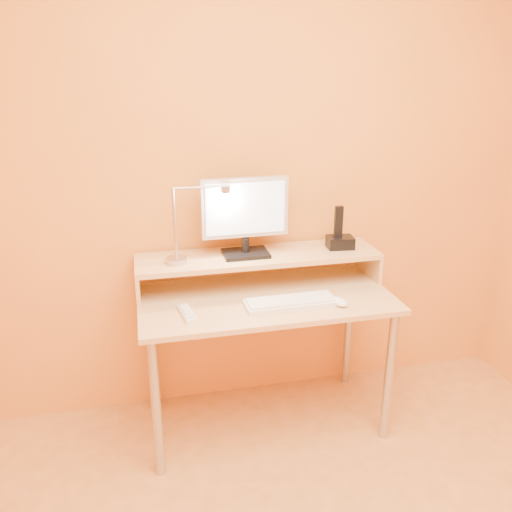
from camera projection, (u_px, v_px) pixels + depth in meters
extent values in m
cube|color=orange|center=(251.00, 173.00, 2.55)|extent=(3.00, 0.04, 2.50)
cylinder|color=#B1B0BB|center=(156.00, 409.00, 2.22)|extent=(0.04, 0.04, 0.69)
cylinder|color=#B1B0BB|center=(389.00, 377.00, 2.45)|extent=(0.04, 0.04, 0.69)
cylinder|color=#B1B0BB|center=(152.00, 351.00, 2.68)|extent=(0.04, 0.04, 0.69)
cylinder|color=#B1B0BB|center=(348.00, 329.00, 2.91)|extent=(0.04, 0.04, 0.69)
cube|color=#E0AE79|center=(266.00, 298.00, 2.44)|extent=(1.20, 0.60, 0.02)
cube|color=#E0AE79|center=(138.00, 282.00, 2.43)|extent=(0.02, 0.30, 0.14)
cube|color=#E0AE79|center=(368.00, 262.00, 2.68)|extent=(0.02, 0.30, 0.14)
cube|color=#E0AE79|center=(259.00, 257.00, 2.53)|extent=(1.20, 0.30, 0.02)
cube|color=black|center=(246.00, 253.00, 2.50)|extent=(0.22, 0.16, 0.02)
cylinder|color=black|center=(246.00, 245.00, 2.49)|extent=(0.04, 0.04, 0.07)
cube|color=silver|center=(245.00, 208.00, 2.44)|extent=(0.42, 0.04, 0.29)
cube|color=black|center=(244.00, 206.00, 2.46)|extent=(0.38, 0.02, 0.24)
cube|color=silver|center=(246.00, 208.00, 2.42)|extent=(0.38, 0.01, 0.25)
cylinder|color=#B1B0BB|center=(177.00, 260.00, 2.40)|extent=(0.10, 0.10, 0.02)
cylinder|color=#B1B0BB|center=(175.00, 224.00, 2.34)|extent=(0.01, 0.01, 0.33)
cylinder|color=#B1B0BB|center=(199.00, 187.00, 2.31)|extent=(0.24, 0.01, 0.01)
cylinder|color=#B1B0BB|center=(225.00, 189.00, 2.34)|extent=(0.04, 0.04, 0.03)
cylinder|color=#FFEAC6|center=(225.00, 193.00, 2.35)|extent=(0.03, 0.03, 0.00)
cube|color=black|center=(340.00, 242.00, 2.60)|extent=(0.14, 0.11, 0.06)
cube|color=black|center=(338.00, 222.00, 2.56)|extent=(0.04, 0.03, 0.16)
cube|color=#2D89FF|center=(352.00, 245.00, 2.56)|extent=(0.01, 0.00, 0.04)
cube|color=white|center=(291.00, 303.00, 2.34)|extent=(0.42, 0.14, 0.02)
ellipsoid|color=white|center=(339.00, 301.00, 2.34)|extent=(0.08, 0.11, 0.03)
cube|color=white|center=(187.00, 313.00, 2.24)|extent=(0.07, 0.18, 0.02)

